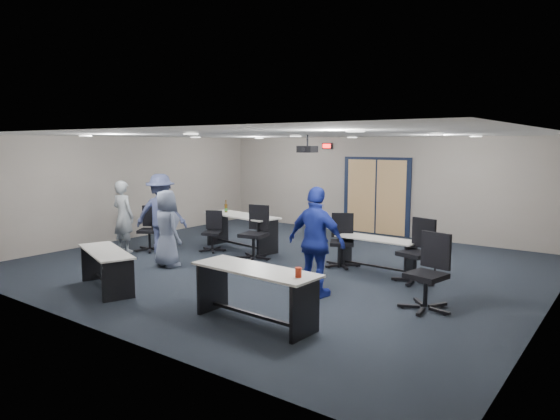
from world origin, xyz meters
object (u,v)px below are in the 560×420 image
Objects in this scene: chair_loose_left at (149,229)px; chair_back_c at (342,241)px; chair_loose_right at (426,272)px; person_gray at (123,216)px; table_front_right at (256,285)px; chair_back_b at (253,233)px; person_back at (161,213)px; chair_back_a at (212,231)px; person_plaid at (167,228)px; table_front_left at (106,263)px; table_back_left at (241,225)px; person_navy at (316,242)px; table_back_right at (376,249)px; chair_back_d at (415,251)px.

chair_back_c is at bearing -15.95° from chair_loose_left.
chair_loose_right is (6.78, -0.27, 0.06)m from chair_loose_left.
person_gray is at bearing -166.76° from chair_loose_right.
table_front_right is 3.95m from chair_back_b.
table_front_right is at bearing 122.25° from person_back.
chair_back_a is 0.90× the size of chair_loose_left.
table_front_right is 1.18× the size of person_gray.
chair_back_c is 0.65× the size of person_gray.
chair_loose_left is 1.70m from person_plaid.
table_back_left is at bearing 115.15° from table_front_left.
table_front_left is 3.34m from chair_back_b.
chair_loose_right is at bearing 45.14° from table_front_left.
person_navy reaches higher than chair_loose_right.
chair_back_a is 0.52× the size of person_back.
table_back_right is 1.57× the size of chair_loose_left.
chair_back_a is at bearing -66.80° from person_plaid.
chair_back_b is 1.01× the size of chair_back_d.
chair_loose_right is at bearing -44.20° from table_back_right.
person_plaid is (1.50, -0.75, 0.26)m from chair_loose_left.
table_front_right is at bearing -67.62° from chair_back_a.
chair_back_d is (4.84, 0.26, 0.11)m from chair_back_a.
person_plaid reaches higher than table_front_right.
table_front_left is 1.52× the size of chair_back_b.
person_navy is at bearing 50.67° from table_front_left.
person_gray is (-5.45, 1.81, 0.30)m from table_front_right.
chair_back_b reaches higher than table_front_left.
person_back reaches higher than chair_back_d.
table_front_left is 3.40m from chair_back_a.
chair_back_b is at bearing -28.02° from person_navy.
table_back_right is 1.41× the size of chair_loose_right.
chair_back_c is (-0.72, -0.11, 0.09)m from table_back_right.
chair_loose_right is 5.31m from person_plaid.
table_front_right is 2.61m from chair_loose_right.
chair_loose_left is (-5.06, 2.23, -0.02)m from table_front_right.
table_back_left is 2.74m from person_gray.
table_back_right is 1.00m from chair_back_d.
table_back_left is at bearing -177.44° from table_back_right.
chair_loose_left is 0.53m from person_back.
chair_loose_left reaches higher than chair_back_a.
table_front_left is at bearing -76.80° from table_back_left.
table_back_left is at bearing -169.70° from chair_back_d.
chair_back_d reaches higher than table_back_left.
person_gray is at bearing -0.70° from person_navy.
chair_back_d is at bearing -170.55° from person_gray.
table_front_right is 1.08× the size of person_back.
chair_back_c is 4.62m from chair_loose_left.
person_gray is at bearing -159.06° from table_back_right.
table_front_left is 1.64× the size of chair_back_c.
chair_back_b is at bearing -30.81° from chair_back_a.
person_gray is 1.92m from person_plaid.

